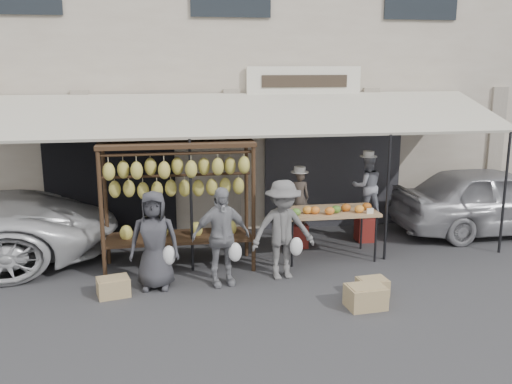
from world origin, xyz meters
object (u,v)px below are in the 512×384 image
(vendor_left, at_px, (299,198))
(crate_far, at_px, (113,287))
(customer_mid, at_px, (221,236))
(crate_near_a, at_px, (366,297))
(produce_table, at_px, (330,212))
(sedan, at_px, (494,200))
(banana_rack, at_px, (178,180))
(customer_left, at_px, (154,240))
(crate_near_b, at_px, (372,287))
(customer_right, at_px, (283,230))
(vendor_right, at_px, (367,186))

(vendor_left, distance_m, crate_far, 3.96)
(customer_mid, height_order, crate_near_a, customer_mid)
(produce_table, height_order, crate_far, produce_table)
(sedan, bearing_deg, produce_table, 103.71)
(banana_rack, height_order, customer_left, banana_rack)
(crate_near_a, bearing_deg, crate_near_b, 57.66)
(crate_near_b, relative_size, crate_far, 0.93)
(vendor_left, relative_size, customer_left, 0.67)
(produce_table, height_order, customer_left, customer_left)
(customer_right, relative_size, crate_near_b, 3.76)
(banana_rack, xyz_separation_m, crate_near_a, (2.63, -2.11, -1.41))
(banana_rack, distance_m, produce_table, 2.81)
(vendor_right, relative_size, customer_right, 0.75)
(banana_rack, relative_size, crate_far, 5.44)
(vendor_left, relative_size, crate_near_b, 2.39)
(customer_left, xyz_separation_m, sedan, (7.02, 1.90, -0.08))
(customer_left, bearing_deg, banana_rack, 68.31)
(customer_right, xyz_separation_m, crate_far, (-2.74, -0.31, -0.69))
(banana_rack, height_order, crate_near_b, banana_rack)
(crate_far, bearing_deg, vendor_right, 22.72)
(customer_mid, relative_size, sedan, 0.39)
(produce_table, relative_size, sedan, 0.40)
(crate_near_b, xyz_separation_m, crate_far, (-3.96, 0.64, 0.01))
(produce_table, distance_m, customer_left, 3.26)
(vendor_left, xyz_separation_m, crate_near_b, (0.56, -2.50, -0.86))
(customer_mid, relative_size, crate_near_b, 3.65)
(crate_near_a, distance_m, crate_near_b, 0.50)
(banana_rack, relative_size, customer_left, 1.64)
(vendor_left, bearing_deg, customer_left, 38.88)
(vendor_left, distance_m, crate_near_b, 2.71)
(vendor_left, bearing_deg, crate_near_a, 103.83)
(customer_mid, bearing_deg, customer_left, 168.51)
(customer_left, xyz_separation_m, customer_right, (2.09, 0.09, 0.04))
(produce_table, bearing_deg, customer_mid, -156.23)
(vendor_right, bearing_deg, crate_near_a, 72.18)
(vendor_left, height_order, crate_near_a, vendor_left)
(crate_near_a, bearing_deg, customer_right, 124.76)
(customer_left, bearing_deg, customer_right, 7.42)
(crate_near_b, distance_m, sedan, 4.66)
(vendor_left, relative_size, sedan, 0.25)
(banana_rack, bearing_deg, customer_right, -23.81)
(banana_rack, distance_m, crate_near_b, 3.65)
(customer_right, xyz_separation_m, sedan, (4.93, 1.82, -0.12))
(crate_far, bearing_deg, vendor_left, 28.72)
(vendor_left, distance_m, crate_near_a, 3.05)
(vendor_left, xyz_separation_m, customer_right, (-0.66, -1.55, -0.16))
(customer_left, height_order, customer_right, customer_right)
(crate_far, height_order, sedan, sedan)
(customer_right, bearing_deg, customer_left, 175.99)
(customer_left, height_order, crate_near_b, customer_left)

